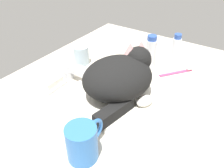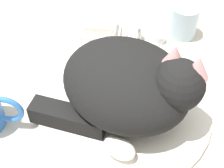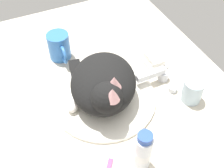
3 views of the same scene
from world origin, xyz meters
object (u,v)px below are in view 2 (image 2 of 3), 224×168
faucet (133,36)px  cat (130,85)px  rinse_cup (184,21)px  soap_bar (101,26)px

faucet → cat: (0.79, -19.77, 5.44)cm
rinse_cup → soap_bar: bearing=-173.9°
rinse_cup → cat: bearing=-112.5°
soap_bar → rinse_cup: bearing=6.1°
cat → rinse_cup: size_ratio=4.16×
rinse_cup → faucet: bearing=-156.0°
soap_bar → cat: bearing=-69.6°
cat → soap_bar: bearing=110.4°
faucet → rinse_cup: 12.12cm
rinse_cup → soap_bar: (-18.63, -1.99, -1.47)cm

